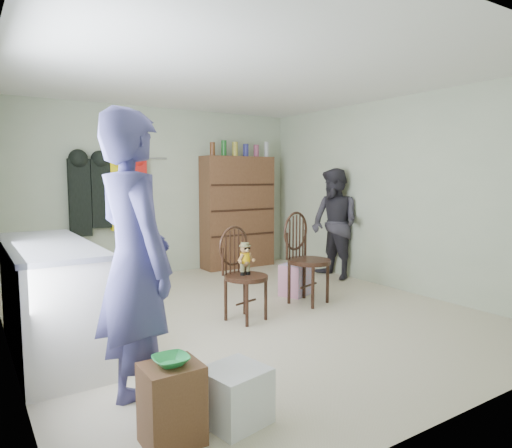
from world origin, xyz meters
TOP-DOWN VIEW (x-y plane):
  - ground_plane at (0.00, 0.00)m, footprint 5.00×5.00m
  - room_walls at (0.00, 0.53)m, footprint 5.00×5.00m
  - counter at (-1.95, 0.00)m, footprint 0.64×1.86m
  - stool at (-1.61, -1.81)m, footprint 0.32×0.27m
  - bowl at (-1.61, -1.81)m, footprint 0.20×0.20m
  - plastic_tub at (-1.20, -1.81)m, footprint 0.41×0.40m
  - chair_front at (-0.13, -0.12)m, footprint 0.53×0.53m
  - chair_far at (0.82, 0.03)m, footprint 0.60×0.60m
  - striped_bag at (0.94, 0.36)m, footprint 0.46×0.41m
  - person_left at (-1.65, -1.36)m, footprint 0.54×0.74m
  - person_right at (2.00, 0.80)m, footprint 0.63×0.79m
  - dresser at (1.25, 2.30)m, footprint 1.20×0.39m
  - coat_rack at (-0.83, 2.38)m, footprint 1.42×0.12m

SIDE VIEW (x-z plane):
  - ground_plane at x=0.00m, z-range 0.00..0.00m
  - plastic_tub at x=-1.20m, z-range 0.00..0.34m
  - striped_bag at x=0.94m, z-range 0.00..0.39m
  - stool at x=-1.61m, z-range 0.00..0.46m
  - counter at x=-1.95m, z-range 0.00..0.94m
  - bowl at x=-1.61m, z-range 0.46..0.50m
  - chair_front at x=-0.13m, z-range 0.06..1.03m
  - chair_far at x=0.82m, z-range 0.04..1.11m
  - person_right at x=2.00m, z-range 0.00..1.60m
  - dresser at x=1.25m, z-range -0.11..1.93m
  - person_left at x=-1.65m, z-range 0.00..1.89m
  - coat_rack at x=-0.83m, z-range 0.70..1.80m
  - room_walls at x=0.00m, z-range -0.92..4.08m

